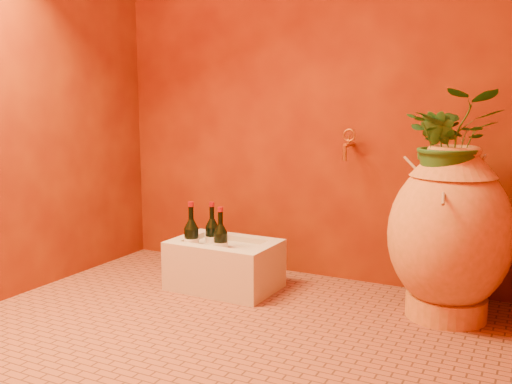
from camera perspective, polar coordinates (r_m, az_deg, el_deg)
The scene contains 11 objects.
floor at distance 2.65m, azimuth -3.03°, elevation -13.84°, with size 2.50×2.50×0.00m, color brown.
wall_back at distance 3.35m, azimuth 5.60°, elevation 12.78°, with size 2.50×0.02×2.50m, color #571304.
wall_left at distance 3.26m, azimuth -23.07°, elevation 12.22°, with size 0.02×2.00×2.50m, color #571304.
amphora at distance 2.85m, azimuth 18.80°, elevation -3.97°, with size 0.65×0.65×0.83m.
stone_basin at distance 3.19m, azimuth -3.16°, elevation -7.36°, with size 0.58×0.40×0.27m.
wine_bottle_a at distance 3.11m, azimuth -3.55°, elevation -5.27°, with size 0.08×0.08×0.32m.
wine_bottle_b at distance 3.24m, azimuth -4.40°, elevation -4.65°, with size 0.08×0.08×0.32m.
wine_bottle_c at distance 3.18m, azimuth -6.47°, elevation -4.87°, with size 0.08×0.08×0.34m.
wall_tap at distance 3.18m, azimuth 9.20°, elevation 4.86°, with size 0.07×0.16×0.17m.
plant_main at distance 2.78m, azimuth 19.06°, elevation 4.90°, with size 0.42×0.36×0.47m, color #1D4E1C.
plant_side at distance 2.77m, azimuth 17.66°, elevation 4.12°, with size 0.19×0.16×0.35m, color #1D4E1C.
Camera 1 is at (1.23, -2.11, 1.03)m, focal length 40.00 mm.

